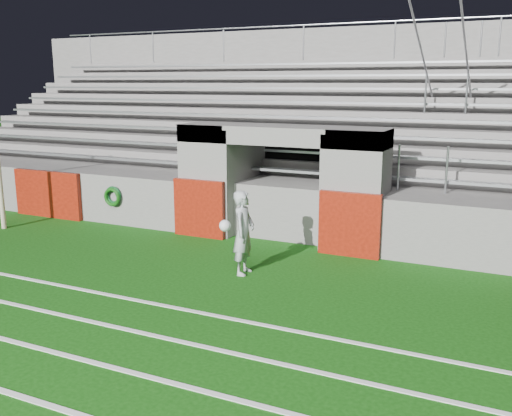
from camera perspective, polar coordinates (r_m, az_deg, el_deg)
The scene contains 4 objects.
ground at distance 10.21m, azimuth -5.38°, elevation -7.92°, with size 90.00×90.00×0.00m, color #0F440B.
stadium_structure at distance 17.04m, azimuth 8.31°, elevation 5.39°, with size 26.00×8.48×5.42m.
goalkeeper_with_ball at distance 10.65m, azimuth -1.28°, elevation -2.47°, with size 0.57×0.71×1.59m.
hose_coil at distance 14.73m, azimuth -14.15°, elevation 1.15°, with size 0.48×0.14×0.51m.
Camera 1 is at (4.92, -8.21, 3.54)m, focal length 40.00 mm.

